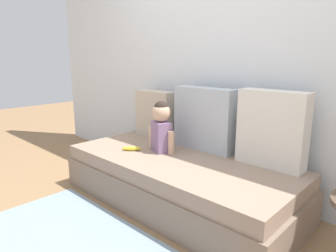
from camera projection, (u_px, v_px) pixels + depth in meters
name	position (u px, v px, depth m)	size (l,w,h in m)	color
ground_plane	(178.00, 202.00, 2.55)	(12.00, 12.00, 0.00)	#93704C
back_wall	(222.00, 48.00, 2.67)	(5.20, 0.10, 2.55)	silver
couch	(178.00, 180.00, 2.50)	(2.00, 0.90, 0.39)	#826C5B
throw_pillow_left	(156.00, 114.00, 3.07)	(0.44, 0.16, 0.47)	#C1B29E
throw_pillow_center	(205.00, 119.00, 2.64)	(0.58, 0.16, 0.55)	#B2BCC6
throw_pillow_right	(272.00, 129.00, 2.23)	(0.50, 0.16, 0.57)	silver
toddler	(161.00, 125.00, 2.59)	(0.29, 0.19, 0.44)	gray
banana	(132.00, 148.00, 2.64)	(0.17, 0.04, 0.04)	yellow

